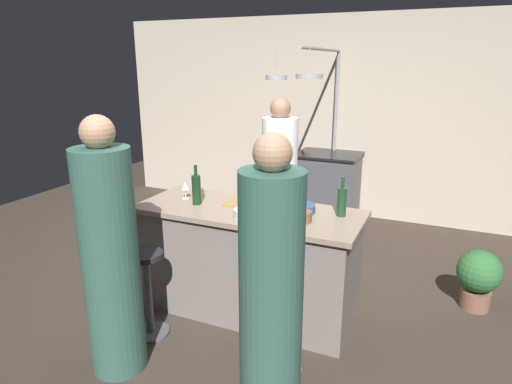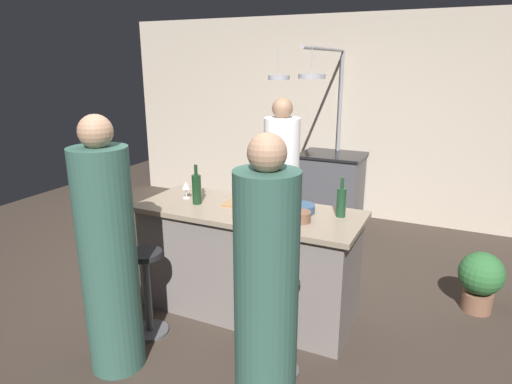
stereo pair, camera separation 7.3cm
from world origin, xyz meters
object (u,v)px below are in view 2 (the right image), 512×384
at_px(wine_bottle_rose, 197,186).
at_px(mixing_bowl_wooden, 300,217).
at_px(potted_plant, 481,278).
at_px(wine_bottle_red, 196,189).
at_px(wine_bottle_green, 341,202).
at_px(mixing_bowl_blue, 301,209).
at_px(chef, 281,188).
at_px(mixing_bowl_steel, 245,213).
at_px(stove_range, 331,187).
at_px(wine_glass_near_left_guest, 186,186).
at_px(bar_stool_right, 279,323).
at_px(pepper_mill, 288,196).
at_px(guest_left, 109,258).
at_px(cutting_board, 245,204).
at_px(bar_stool_left, 147,289).
at_px(guest_right, 266,296).
at_px(wine_glass_near_right_guest, 290,191).
at_px(wine_bottle_dark, 279,208).

height_order(wine_bottle_rose, mixing_bowl_wooden, wine_bottle_rose).
distance_m(potted_plant, wine_bottle_red, 2.46).
relative_size(wine_bottle_green, mixing_bowl_wooden, 1.93).
xyz_separation_m(wine_bottle_red, mixing_bowl_blue, (0.85, 0.15, -0.10)).
distance_m(chef, mixing_bowl_steel, 1.25).
height_order(chef, mixing_bowl_steel, chef).
xyz_separation_m(stove_range, wine_glass_near_left_guest, (-0.60, -2.41, 0.56)).
xyz_separation_m(stove_range, bar_stool_right, (0.53, -3.07, -0.07)).
distance_m(pepper_mill, wine_bottle_red, 0.75).
bearing_deg(bar_stool_right, wine_bottle_rose, 146.51).
distance_m(pepper_mill, wine_bottle_rose, 0.80).
bearing_deg(mixing_bowl_blue, wine_bottle_rose, -178.34).
distance_m(wine_bottle_rose, wine_bottle_green, 1.23).
height_order(guest_left, mixing_bowl_steel, guest_left).
xyz_separation_m(guest_left, potted_plant, (2.26, 1.82, -0.50)).
height_order(cutting_board, mixing_bowl_steel, mixing_bowl_steel).
bearing_deg(wine_bottle_green, wine_bottle_red, -170.23).
bearing_deg(wine_bottle_red, wine_glass_near_left_guest, 150.91).
relative_size(wine_bottle_red, wine_glass_near_left_guest, 2.24).
bearing_deg(pepper_mill, bar_stool_left, -137.19).
relative_size(stove_range, potted_plant, 1.71).
bearing_deg(chef, bar_stool_left, -103.93).
xyz_separation_m(bar_stool_left, mixing_bowl_wooden, (1.02, 0.53, 0.56)).
bearing_deg(mixing_bowl_steel, potted_plant, 30.59).
height_order(potted_plant, wine_bottle_rose, wine_bottle_rose).
bearing_deg(guest_right, mixing_bowl_blue, 99.84).
bearing_deg(mixing_bowl_wooden, stove_range, 100.44).
xyz_separation_m(guest_left, bar_stool_right, (1.04, 0.39, -0.42)).
height_order(chef, wine_bottle_red, chef).
height_order(bar_stool_left, wine_glass_near_right_guest, wine_glass_near_right_guest).
relative_size(bar_stool_right, mixing_bowl_wooden, 4.32).
bearing_deg(bar_stool_left, wine_bottle_dark, 23.70).
distance_m(cutting_board, wine_glass_near_left_guest, 0.55).
distance_m(guest_left, guest_right, 1.11).
bearing_deg(potted_plant, bar_stool_left, -148.04).
xyz_separation_m(chef, potted_plant, (1.88, -0.23, -0.49)).
bearing_deg(wine_glass_near_right_guest, bar_stool_right, -72.62).
bearing_deg(wine_glass_near_right_guest, wine_glass_near_left_guest, -164.56).
bearing_deg(bar_stool_right, cutting_board, 130.74).
distance_m(wine_bottle_rose, mixing_bowl_wooden, 1.00).
distance_m(wine_bottle_dark, wine_glass_near_left_guest, 1.00).
bearing_deg(chef, bar_stool_right, -68.15).
bearing_deg(mixing_bowl_blue, wine_bottle_red, -169.68).
bearing_deg(wine_bottle_green, bar_stool_left, -148.73).
bearing_deg(wine_glass_near_left_guest, stove_range, 75.93).
xyz_separation_m(bar_stool_left, guest_right, (1.14, -0.37, 0.41)).
height_order(guest_left, bar_stool_right, guest_left).
bearing_deg(mixing_bowl_steel, bar_stool_right, -43.15).
xyz_separation_m(guest_right, wine_glass_near_right_guest, (-0.35, 1.26, 0.22)).
bearing_deg(wine_glass_near_right_guest, guest_left, -120.85).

